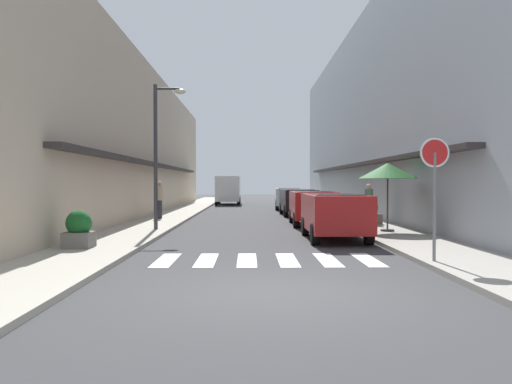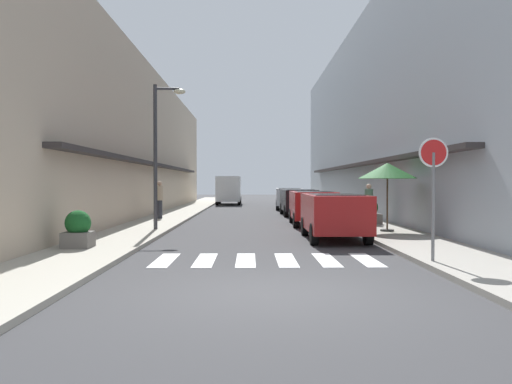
{
  "view_description": "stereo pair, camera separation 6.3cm",
  "coord_description": "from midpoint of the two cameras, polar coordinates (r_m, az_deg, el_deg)",
  "views": [
    {
      "loc": [
        -0.44,
        -8.45,
        1.82
      ],
      "look_at": [
        -0.11,
        14.33,
        1.42
      ],
      "focal_mm": 36.01,
      "sensor_mm": 36.0,
      "label": 1
    },
    {
      "loc": [
        -0.37,
        -8.46,
        1.82
      ],
      "look_at": [
        -0.11,
        14.33,
        1.42
      ],
      "focal_mm": 36.01,
      "sensor_mm": 36.0,
      "label": 2
    }
  ],
  "objects": [
    {
      "name": "building_row_right",
      "position": [
        30.29,
        15.97,
        7.97
      ],
      "size": [
        5.5,
        44.71,
        11.03
      ],
      "color": "#939EA8",
      "rests_on": "ground_plane"
    },
    {
      "name": "delivery_van",
      "position": [
        43.42,
        -2.98,
        0.46
      ],
      "size": [
        2.02,
        5.41,
        2.37
      ],
      "color": "silver",
      "rests_on": "ground_plane"
    },
    {
      "name": "cafe_umbrella",
      "position": [
        18.65,
        14.48,
        2.26
      ],
      "size": [
        2.06,
        2.06,
        2.41
      ],
      "color": "#262626",
      "rests_on": "sidewalk_right"
    },
    {
      "name": "ground_plane",
      "position": [
        27.5,
        0.18,
        -2.79
      ],
      "size": [
        104.4,
        104.4,
        0.0
      ],
      "primitive_type": "plane",
      "color": "#38383A"
    },
    {
      "name": "crosswalk",
      "position": [
        12.17,
        1.26,
        -7.57
      ],
      "size": [
        5.2,
        2.2,
        0.01
      ],
      "color": "silver",
      "rests_on": "ground_plane"
    },
    {
      "name": "pedestrian_walking_far",
      "position": [
        21.84,
        12.5,
        -1.18
      ],
      "size": [
        0.34,
        0.34,
        1.67
      ],
      "rotation": [
        0.0,
        0.0,
        0.77
      ],
      "color": "#282B33",
      "rests_on": "sidewalk_right"
    },
    {
      "name": "parked_car_mid",
      "position": [
        22.19,
        6.35,
        -1.32
      ],
      "size": [
        1.88,
        4.16,
        1.47
      ],
      "color": "maroon",
      "rests_on": "ground_plane"
    },
    {
      "name": "planter_far",
      "position": [
        26.99,
        9.7,
        -1.52
      ],
      "size": [
        0.95,
        0.95,
        1.14
      ],
      "color": "gray",
      "rests_on": "sidewalk_right"
    },
    {
      "name": "round_street_sign",
      "position": [
        11.82,
        19.24,
        2.68
      ],
      "size": [
        0.65,
        0.07,
        2.69
      ],
      "color": "slate",
      "rests_on": "sidewalk_right"
    },
    {
      "name": "pedestrian_walking_near",
      "position": [
        24.99,
        -10.6,
        -0.72
      ],
      "size": [
        0.34,
        0.34,
        1.79
      ],
      "rotation": [
        0.0,
        0.0,
        0.1
      ],
      "color": "#282B33",
      "rests_on": "sidewalk_left"
    },
    {
      "name": "parked_car_distant",
      "position": [
        35.21,
        3.75,
        -0.45
      ],
      "size": [
        1.97,
        4.12,
        1.47
      ],
      "color": "silver",
      "rests_on": "ground_plane"
    },
    {
      "name": "sidewalk_left",
      "position": [
        27.8,
        -9.19,
        -2.63
      ],
      "size": [
        2.33,
        66.44,
        0.12
      ],
      "primitive_type": "cube",
      "color": "#ADA899",
      "rests_on": "ground_plane"
    },
    {
      "name": "parked_car_far",
      "position": [
        28.59,
        4.77,
        -0.8
      ],
      "size": [
        1.88,
        4.08,
        1.47
      ],
      "color": "black",
      "rests_on": "ground_plane"
    },
    {
      "name": "planter_corner",
      "position": [
        14.31,
        -19.05,
        -4.0
      ],
      "size": [
        0.72,
        0.72,
        0.98
      ],
      "color": "slate",
      "rests_on": "sidewalk_left"
    },
    {
      "name": "sidewalk_right",
      "position": [
        27.93,
        9.5,
        -2.62
      ],
      "size": [
        2.33,
        66.44,
        0.12
      ],
      "primitive_type": "cube",
      "color": "#9E998E",
      "rests_on": "ground_plane"
    },
    {
      "name": "building_row_left",
      "position": [
        29.93,
        -15.8,
        5.29
      ],
      "size": [
        5.5,
        44.71,
        8.15
      ],
      "color": "#C6B299",
      "rests_on": "ground_plane"
    },
    {
      "name": "street_lamp",
      "position": [
        19.29,
        -10.48,
        5.61
      ],
      "size": [
        1.19,
        0.28,
        5.32
      ],
      "color": "#38383D",
      "rests_on": "sidewalk_left"
    },
    {
      "name": "planter_midblock",
      "position": [
        21.96,
        12.51,
        -2.24
      ],
      "size": [
        0.92,
        0.92,
        1.06
      ],
      "color": "slate",
      "rests_on": "sidewalk_right"
    },
    {
      "name": "parked_car_near",
      "position": [
        16.54,
        8.78,
        -2.12
      ],
      "size": [
        1.84,
        4.16,
        1.47
      ],
      "color": "maroon",
      "rests_on": "ground_plane"
    }
  ]
}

